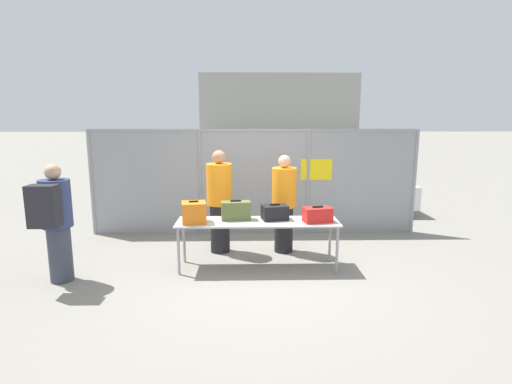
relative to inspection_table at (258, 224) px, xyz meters
name	(u,v)px	position (x,y,z in m)	size (l,w,h in m)	color
ground_plane	(257,269)	(-0.02, -0.07, -0.67)	(120.00, 120.00, 0.00)	gray
fence_section	(255,179)	(-0.01, 1.85, 0.39)	(6.28, 0.07, 2.02)	gray
inspection_table	(258,224)	(0.00, 0.00, 0.00)	(2.40, 0.63, 0.72)	#B2B2AD
suitcase_orange	(194,213)	(-0.93, -0.07, 0.20)	(0.39, 0.37, 0.33)	orange
suitcase_olive	(236,211)	(-0.32, 0.09, 0.19)	(0.45, 0.25, 0.30)	#566033
suitcase_black	(275,212)	(0.26, 0.09, 0.16)	(0.42, 0.34, 0.24)	black
suitcase_red	(318,215)	(0.87, -0.07, 0.16)	(0.44, 0.30, 0.24)	red
traveler_hooded	(55,219)	(-2.73, -0.49, 0.22)	(0.40, 0.62, 1.63)	#383D4C
security_worker_near	(284,203)	(0.46, 0.73, 0.17)	(0.40, 0.40, 1.63)	black
security_worker_far	(220,200)	(-0.61, 0.75, 0.21)	(0.42, 0.42, 1.71)	black
utility_trailer	(351,195)	(2.33, 3.57, -0.27)	(3.53, 2.03, 0.70)	white
distant_hangar	(275,109)	(2.84, 37.37, 2.44)	(14.70, 12.11, 6.23)	#999993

